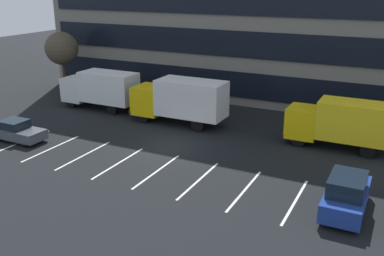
# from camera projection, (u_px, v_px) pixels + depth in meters

# --- Properties ---
(ground_plane) EXTENTS (120.00, 120.00, 0.00)m
(ground_plane) POSITION_uv_depth(u_px,v_px,m) (167.00, 148.00, 30.03)
(ground_plane) COLOR black
(lot_markings) EXTENTS (19.74, 5.40, 0.01)m
(lot_markings) POSITION_uv_depth(u_px,v_px,m) (138.00, 167.00, 26.94)
(lot_markings) COLOR silver
(lot_markings) RESTS_ON ground_plane
(box_truck_white) EXTENTS (7.24, 2.40, 3.36)m
(box_truck_white) POSITION_uv_depth(u_px,v_px,m) (101.00, 88.00, 38.50)
(box_truck_white) COLOR white
(box_truck_white) RESTS_ON ground_plane
(box_truck_yellow_all) EXTENTS (7.16, 2.37, 3.32)m
(box_truck_yellow_all) POSITION_uv_depth(u_px,v_px,m) (342.00, 122.00, 29.38)
(box_truck_yellow_all) COLOR yellow
(box_truck_yellow_all) RESTS_ON ground_plane
(box_truck_yellow) EXTENTS (7.78, 2.58, 3.61)m
(box_truck_yellow) POSITION_uv_depth(u_px,v_px,m) (180.00, 99.00, 34.37)
(box_truck_yellow) COLOR yellow
(box_truck_yellow) RESTS_ON ground_plane
(sedan_charcoal) EXTENTS (4.17, 1.75, 1.49)m
(sedan_charcoal) POSITION_uv_depth(u_px,v_px,m) (17.00, 131.00, 31.18)
(sedan_charcoal) COLOR #474C51
(sedan_charcoal) RESTS_ON ground_plane
(suv_navy) EXTENTS (1.89, 4.46, 2.02)m
(suv_navy) POSITION_uv_depth(u_px,v_px,m) (346.00, 195.00, 21.41)
(suv_navy) COLOR navy
(suv_navy) RESTS_ON ground_plane
(bare_tree) EXTENTS (3.26, 3.26, 6.11)m
(bare_tree) POSITION_uv_depth(u_px,v_px,m) (62.00, 49.00, 43.31)
(bare_tree) COLOR #473323
(bare_tree) RESTS_ON ground_plane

